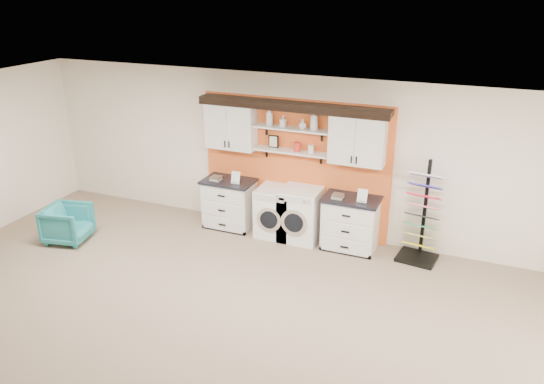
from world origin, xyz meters
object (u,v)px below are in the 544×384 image
at_px(washer, 276,212).
at_px(sample_rack, 420,230).
at_px(base_cabinet_left, 230,203).
at_px(armchair, 68,224).
at_px(base_cabinet_right, 350,223).
at_px(dryer, 301,214).

xyz_separation_m(washer, sample_rack, (2.47, 0.04, 0.09)).
height_order(base_cabinet_left, armchair, base_cabinet_left).
relative_size(washer, sample_rack, 0.53).
height_order(sample_rack, armchair, sample_rack).
bearing_deg(washer, base_cabinet_left, 179.79).
height_order(base_cabinet_right, armchair, base_cabinet_right).
distance_m(sample_rack, armchair, 5.96).
xyz_separation_m(base_cabinet_left, washer, (0.92, -0.00, -0.01)).
height_order(washer, armchair, washer).
relative_size(base_cabinet_left, base_cabinet_right, 0.99).
distance_m(washer, dryer, 0.45).
distance_m(dryer, armchair, 4.04).
xyz_separation_m(washer, dryer, (0.45, 0.00, 0.03)).
bearing_deg(base_cabinet_right, sample_rack, 1.77).
relative_size(base_cabinet_left, dryer, 0.99).
distance_m(washer, armchair, 3.63).
distance_m(base_cabinet_left, armchair, 2.83).
bearing_deg(base_cabinet_right, base_cabinet_left, 180.00).
height_order(base_cabinet_right, washer, base_cabinet_right).
bearing_deg(sample_rack, washer, -171.52).
xyz_separation_m(base_cabinet_left, base_cabinet_right, (2.26, -0.00, 0.00)).
xyz_separation_m(dryer, sample_rack, (2.02, 0.04, 0.06)).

